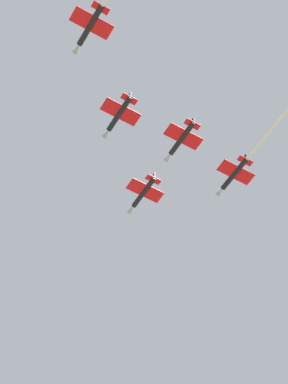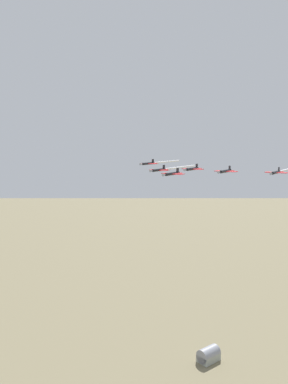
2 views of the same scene
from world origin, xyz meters
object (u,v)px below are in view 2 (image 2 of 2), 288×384
(hangar, at_px, (209,355))
(jet_port_outer, at_px, (192,169))
(jet_starboard_inner, at_px, (169,169))
(jet_starboard_outer, at_px, (283,171))
(jet_port_inner, at_px, (225,171))
(jet_center_rear, at_px, (157,163))
(jet_lead, at_px, (172,174))

(hangar, bearing_deg, jet_port_outer, -143.54)
(hangar, distance_m, jet_starboard_inner, 151.94)
(jet_starboard_inner, distance_m, jet_starboard_outer, 46.47)
(jet_port_inner, relative_size, jet_starboard_outer, 0.29)
(jet_starboard_inner, distance_m, jet_center_rear, 19.68)
(jet_port_inner, bearing_deg, hangar, -63.47)
(hangar, relative_size, jet_port_inner, 1.54)
(jet_lead, relative_size, jet_center_rear, 0.35)
(jet_starboard_outer, bearing_deg, jet_center_rear, 3.48)
(jet_port_inner, xyz_separation_m, jet_center_rear, (-7.72, 47.91, 0.69))
(jet_port_inner, xyz_separation_m, jet_port_outer, (-7.30, 12.54, 0.18))
(jet_lead, distance_m, jet_center_rear, 46.40)
(hangar, relative_size, jet_lead, 1.54)
(jet_port_outer, bearing_deg, jet_lead, 90.00)
(jet_port_outer, height_order, jet_center_rear, jet_center_rear)
(jet_center_rear, bearing_deg, jet_port_outer, 144.75)
(jet_lead, distance_m, jet_port_inner, 20.43)
(jet_port_outer, bearing_deg, jet_starboard_inner, -26.23)
(hangar, relative_size, jet_starboard_inner, 0.50)
(hangar, xyz_separation_m, jet_starboard_inner, (-56.60, -60.91, 127.18))
(jet_lead, relative_size, jet_port_outer, 1.00)
(jet_lead, height_order, jet_port_outer, jet_port_outer)
(jet_port_inner, relative_size, jet_starboard_inner, 0.33)
(hangar, xyz_separation_m, jet_center_rear, (-54.30, -41.41, 128.61))
(jet_lead, bearing_deg, jet_center_rear, -51.49)
(hangar, xyz_separation_m, jet_lead, (-66.75, -86.10, 127.34))
(jet_port_inner, height_order, jet_starboard_outer, jet_port_inner)
(jet_port_inner, height_order, jet_starboard_inner, jet_port_inner)
(hangar, distance_m, jet_center_rear, 145.61)
(jet_starboard_outer, bearing_deg, jet_port_inner, 60.35)
(jet_port_outer, height_order, jet_starboard_outer, jet_port_outer)
(jet_starboard_inner, relative_size, jet_port_outer, 3.05)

